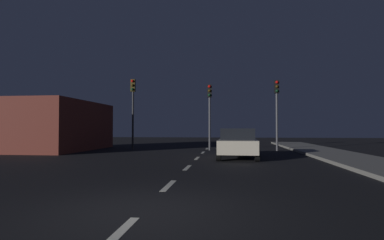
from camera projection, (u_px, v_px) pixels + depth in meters
ground_plane at (189, 166)px, 12.62m from camera, size 80.00×80.00×0.00m
sidewalk_curb_right at (384, 167)px, 11.75m from camera, size 3.00×40.00×0.15m
lane_stripe_nearest at (119, 233)px, 4.48m from camera, size 0.16×1.60×0.01m
lane_stripe_second at (169, 185)px, 8.25m from camera, size 0.16×1.60×0.01m
lane_stripe_third at (187, 168)px, 12.03m from camera, size 0.16×1.60×0.01m
lane_stripe_fourth at (197, 158)px, 15.80m from camera, size 0.16×1.60×0.01m
lane_stripe_fifth at (203, 152)px, 19.57m from camera, size 0.16×1.60×0.01m
lane_stripe_sixth at (207, 149)px, 23.34m from camera, size 0.16×1.60×0.01m
traffic_signal_left at (133, 100)px, 22.33m from camera, size 0.32×0.38×5.11m
traffic_signal_center at (210, 104)px, 21.67m from camera, size 0.32×0.38×4.63m
traffic_signal_right at (277, 101)px, 21.13m from camera, size 0.32×0.38×4.86m
car_stopped_ahead at (238, 143)px, 15.93m from camera, size 2.11×4.44×1.54m
storefront_left at (63, 126)px, 21.87m from camera, size 4.16×8.30×3.43m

